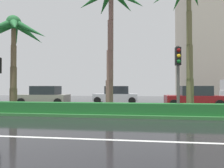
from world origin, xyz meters
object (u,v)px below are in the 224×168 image
object	(u,v)px
palm_tree_mid_left	(14,35)
car_in_traffic_leading	(45,96)
car_in_traffic_second	(116,95)
traffic_signal_median_right	(178,67)
palm_tree_centre_left	(111,8)
car_in_traffic_third	(193,97)

from	to	relation	value
palm_tree_mid_left	car_in_traffic_leading	xyz separation A→B (m)	(-0.23, 4.71, -4.19)
car_in_traffic_second	palm_tree_mid_left	bearing A→B (deg)	50.52
traffic_signal_median_right	palm_tree_centre_left	bearing A→B (deg)	160.45
car_in_traffic_third	palm_tree_centre_left	bearing A→B (deg)	32.63
palm_tree_mid_left	traffic_signal_median_right	world-z (taller)	palm_tree_mid_left
car_in_traffic_third	traffic_signal_median_right	bearing A→B (deg)	65.94
palm_tree_mid_left	palm_tree_centre_left	xyz separation A→B (m)	(6.33, 0.44, 1.67)
palm_tree_centre_left	car_in_traffic_leading	size ratio (longest dim) A/B	1.91
car_in_traffic_second	car_in_traffic_third	size ratio (longest dim) A/B	1.00
palm_tree_mid_left	car_in_traffic_leading	distance (m)	6.31
palm_tree_mid_left	car_in_traffic_second	bearing A→B (deg)	50.52
palm_tree_mid_left	car_in_traffic_leading	world-z (taller)	palm_tree_mid_left
palm_tree_mid_left	car_in_traffic_leading	size ratio (longest dim) A/B	1.43
traffic_signal_median_right	car_in_traffic_third	distance (m)	6.10
palm_tree_centre_left	traffic_signal_median_right	size ratio (longest dim) A/B	2.22
traffic_signal_median_right	car_in_traffic_second	world-z (taller)	traffic_signal_median_right
palm_tree_centre_left	car_in_traffic_leading	bearing A→B (deg)	146.92
palm_tree_centre_left	traffic_signal_median_right	bearing A→B (deg)	-19.55
car_in_traffic_second	car_in_traffic_third	distance (m)	7.13
palm_tree_mid_left	traffic_signal_median_right	xyz separation A→B (m)	(10.13, -0.91, -2.32)
car_in_traffic_second	car_in_traffic_third	bearing A→B (deg)	156.47
palm_tree_mid_left	car_in_traffic_third	size ratio (longest dim) A/B	1.43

